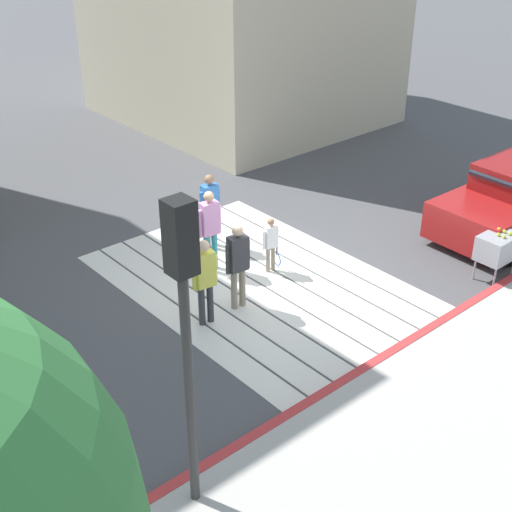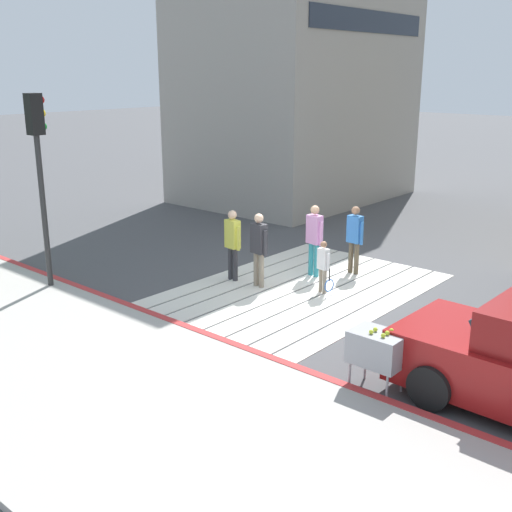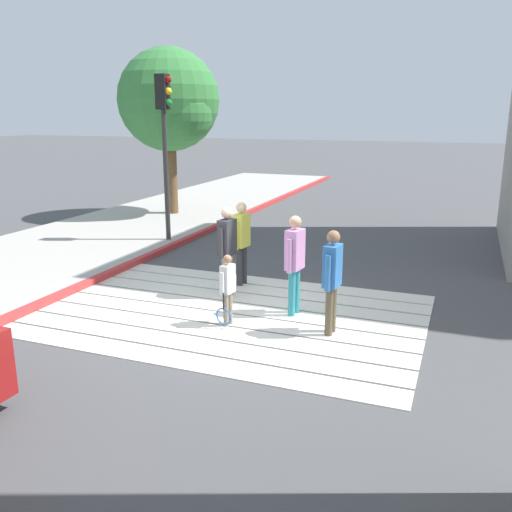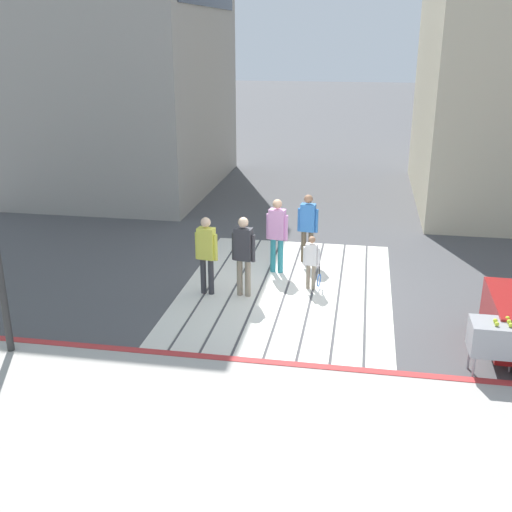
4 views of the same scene
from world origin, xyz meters
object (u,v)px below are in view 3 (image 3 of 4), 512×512
Objects in this scene: street_tree at (171,103)px; pedestrian_child_with_racket at (227,287)px; traffic_light_corner at (165,125)px; pedestrian_adult_lead at (332,275)px; pedestrian_teen_behind at (295,258)px; pedestrian_adult_trailing at (227,245)px; pedestrian_adult_side at (242,238)px.

street_tree reaches higher than pedestrian_child_with_racket.
traffic_light_corner reaches higher than pedestrian_adult_lead.
traffic_light_corner reaches higher than pedestrian_teen_behind.
pedestrian_adult_trailing is at bearing 161.69° from pedestrian_teen_behind.
street_tree is (-1.75, 3.44, 0.59)m from traffic_light_corner.
pedestrian_teen_behind reaches higher than pedestrian_adult_lead.
pedestrian_child_with_racket is (0.59, -1.34, -0.33)m from pedestrian_adult_trailing.
street_tree reaches higher than pedestrian_teen_behind.
street_tree is 8.78m from pedestrian_adult_trailing.
street_tree is at bearing 132.15° from pedestrian_adult_lead.
pedestrian_adult_side is (3.13, -2.58, -2.07)m from traffic_light_corner.
pedestrian_adult_trailing is at bearing 153.93° from pedestrian_adult_lead.
pedestrian_child_with_racket is at bearing -134.32° from pedestrian_teen_behind.
pedestrian_adult_lead is 2.46m from pedestrian_adult_trailing.
pedestrian_adult_side is 1.41× the size of pedestrian_child_with_racket.
pedestrian_teen_behind is (-0.78, 0.61, 0.04)m from pedestrian_adult_lead.
pedestrian_adult_trailing is (-2.21, 1.08, 0.03)m from pedestrian_adult_lead.
pedestrian_adult_trailing is 0.99× the size of pedestrian_teen_behind.
pedestrian_teen_behind is (6.34, -7.26, -2.64)m from street_tree.
street_tree is at bearing 125.88° from pedestrian_adult_trailing.
pedestrian_child_with_racket is (-0.84, -0.86, -0.34)m from pedestrian_teen_behind.
pedestrian_adult_side reaches higher than pedestrian_child_with_racket.
traffic_light_corner is 2.52× the size of pedestrian_adult_trailing.
traffic_light_corner is 2.56× the size of pedestrian_adult_side.
traffic_light_corner reaches higher than pedestrian_child_with_racket.
street_tree is 10.94m from pedestrian_adult_lead.
pedestrian_adult_trailing is 1.02× the size of pedestrian_adult_side.
pedestrian_adult_trailing is at bearing -46.65° from traffic_light_corner.
traffic_light_corner is at bearing 140.50° from pedestrian_adult_lead.
pedestrian_teen_behind reaches higher than pedestrian_adult_side.
pedestrian_adult_side is (4.88, -6.02, -2.67)m from street_tree.
pedestrian_adult_side is at bearing 139.84° from pedestrian_teen_behind.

